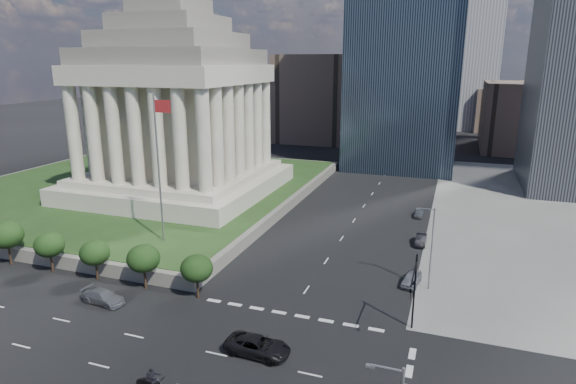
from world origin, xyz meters
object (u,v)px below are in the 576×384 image
at_px(flagpole, 159,162).
at_px(parked_sedan_near, 412,279).
at_px(war_memorial, 175,87).
at_px(street_lamp_north, 430,244).
at_px(motorcycle_trail, 150,379).
at_px(parked_sedan_far, 419,213).
at_px(traffic_signal_ne, 413,288).
at_px(suv_grey, 103,297).
at_px(parked_sedan_mid, 421,240).
at_px(pickup_truck, 258,346).

xyz_separation_m(flagpole, parked_sedan_near, (33.33, 1.55, -12.35)).
relative_size(war_memorial, flagpole, 1.95).
xyz_separation_m(street_lamp_north, motorcycle_trail, (-19.99, -26.30, -4.63)).
bearing_deg(parked_sedan_far, motorcycle_trail, -105.05).
relative_size(war_memorial, motorcycle_trail, 14.07).
bearing_deg(war_memorial, flagpole, -63.11).
bearing_deg(motorcycle_trail, street_lamp_north, 53.03).
distance_m(traffic_signal_ne, suv_grey, 33.40).
distance_m(parked_sedan_mid, motorcycle_trail, 44.63).
bearing_deg(traffic_signal_ne, street_lamp_north, 85.81).
bearing_deg(war_memorial, parked_sedan_mid, -10.62).
relative_size(flagpole, motorcycle_trail, 7.22).
distance_m(pickup_truck, suv_grey, 20.20).
bearing_deg(traffic_signal_ne, parked_sedan_far, 93.50).
relative_size(suv_grey, parked_sedan_mid, 1.23).
bearing_deg(motorcycle_trail, suv_grey, 142.04).
relative_size(parked_sedan_mid, parked_sedan_far, 1.14).
relative_size(flagpole, traffic_signal_ne, 2.50).
xyz_separation_m(street_lamp_north, parked_sedan_mid, (-1.83, 14.47, -4.96)).
relative_size(traffic_signal_ne, street_lamp_north, 0.80).
height_order(war_memorial, parked_sedan_mid, war_memorial).
distance_m(suv_grey, parked_sedan_far, 52.97).
relative_size(war_memorial, parked_sedan_far, 10.41).
xyz_separation_m(street_lamp_north, parked_sedan_far, (-3.22, 27.82, -5.02)).
relative_size(flagpole, street_lamp_north, 2.00).
distance_m(suv_grey, motorcycle_trail, 17.40).
bearing_deg(street_lamp_north, parked_sedan_far, 96.61).
bearing_deg(traffic_signal_ne, suv_grey, -172.65).
relative_size(flagpole, parked_sedan_mid, 4.69).
distance_m(war_memorial, suv_grey, 45.81).
relative_size(pickup_truck, parked_sedan_far, 1.62).
distance_m(flagpole, traffic_signal_ne, 36.69).
bearing_deg(parked_sedan_mid, flagpole, -154.53).
distance_m(pickup_truck, parked_sedan_near, 22.67).
relative_size(flagpole, pickup_truck, 3.29).
bearing_deg(parked_sedan_mid, war_memorial, 169.96).
bearing_deg(street_lamp_north, traffic_signal_ne, -94.19).
distance_m(parked_sedan_near, parked_sedan_far, 27.30).
distance_m(traffic_signal_ne, parked_sedan_mid, 26.19).
relative_size(war_memorial, parked_sedan_mid, 9.14).
height_order(flagpole, traffic_signal_ne, flagpole).
relative_size(traffic_signal_ne, motorcycle_trail, 2.89).
bearing_deg(parked_sedan_near, war_memorial, 161.59).
bearing_deg(street_lamp_north, suv_grey, -155.21).
xyz_separation_m(war_memorial, street_lamp_north, (47.33, -23.00, -15.74)).
distance_m(flagpole, pickup_truck, 30.43).
bearing_deg(flagpole, pickup_truck, -39.61).
distance_m(flagpole, motorcycle_trail, 31.88).
bearing_deg(motorcycle_trail, traffic_signal_ne, 38.32).
height_order(flagpole, parked_sedan_near, flagpole).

